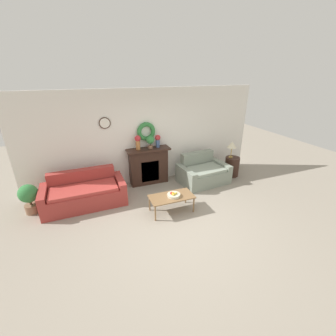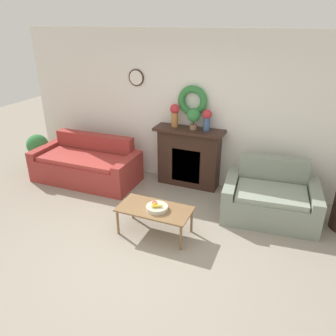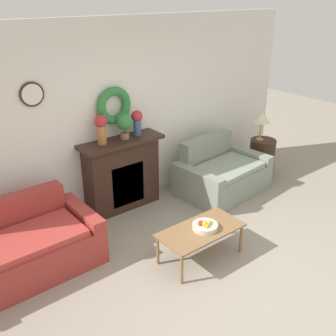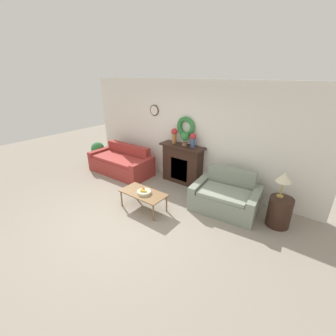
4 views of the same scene
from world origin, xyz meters
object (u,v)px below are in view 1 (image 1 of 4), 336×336
object	(u,v)px
couch_left	(85,193)
coffee_table	(172,198)
potted_plant_on_mantel	(150,140)
side_table_by_loveseat	(232,166)
fireplace	(149,166)
fruit_bowl	(174,195)
vase_on_mantel_left	(138,141)
loveseat_right	(203,173)
vase_on_mantel_right	(158,140)
table_lamp	(232,145)
potted_plant_floor_by_couch	(29,197)

from	to	relation	value
couch_left	coffee_table	size ratio (longest dim) A/B	1.91
couch_left	potted_plant_on_mantel	bearing A→B (deg)	14.76
side_table_by_loveseat	potted_plant_on_mantel	size ratio (longest dim) A/B	1.66
couch_left	side_table_by_loveseat	world-z (taller)	couch_left
fireplace	potted_plant_on_mantel	size ratio (longest dim) A/B	3.35
fruit_bowl	potted_plant_on_mantel	distance (m)	1.86
coffee_table	vase_on_mantel_left	world-z (taller)	vase_on_mantel_left
loveseat_right	side_table_by_loveseat	size ratio (longest dim) A/B	2.42
fireplace	couch_left	xyz separation A→B (m)	(-1.84, -0.55, -0.25)
coffee_table	vase_on_mantel_right	world-z (taller)	vase_on_mantel_right
loveseat_right	vase_on_mantel_left	bearing A→B (deg)	157.92
potted_plant_on_mantel	coffee_table	bearing A→B (deg)	-90.22
loveseat_right	table_lamp	xyz separation A→B (m)	(1.04, 0.11, 0.71)
side_table_by_loveseat	fruit_bowl	bearing A→B (deg)	-154.45
side_table_by_loveseat	vase_on_mantel_left	xyz separation A→B (m)	(-2.89, 0.47, 1.01)
coffee_table	potted_plant_on_mantel	world-z (taller)	potted_plant_on_mantel
couch_left	fruit_bowl	world-z (taller)	couch_left
vase_on_mantel_left	potted_plant_on_mantel	size ratio (longest dim) A/B	1.10
table_lamp	vase_on_mantel_left	distance (m)	2.88
vase_on_mantel_right	fruit_bowl	bearing A→B (deg)	-96.57
potted_plant_floor_by_couch	potted_plant_on_mantel	bearing A→B (deg)	8.82
loveseat_right	fireplace	bearing A→B (deg)	155.25
table_lamp	vase_on_mantel_left	size ratio (longest dim) A/B	1.25
coffee_table	vase_on_mantel_right	size ratio (longest dim) A/B	2.85
couch_left	side_table_by_loveseat	distance (m)	4.45
fruit_bowl	loveseat_right	bearing A→B (deg)	38.69
fireplace	loveseat_right	world-z (taller)	fireplace
loveseat_right	vase_on_mantel_right	xyz separation A→B (m)	(-1.22, 0.54, 0.99)
couch_left	potted_plant_on_mantel	world-z (taller)	potted_plant_on_mantel
loveseat_right	potted_plant_floor_by_couch	bearing A→B (deg)	174.08
loveseat_right	potted_plant_floor_by_couch	size ratio (longest dim) A/B	2.03
fruit_bowl	vase_on_mantel_right	xyz separation A→B (m)	(0.19, 1.67, 0.84)
fireplace	fruit_bowl	bearing A→B (deg)	-86.33
potted_plant_floor_by_couch	side_table_by_loveseat	bearing A→B (deg)	0.33
vase_on_mantel_right	potted_plant_floor_by_couch	world-z (taller)	vase_on_mantel_right
couch_left	table_lamp	size ratio (longest dim) A/B	3.91
couch_left	side_table_by_loveseat	xyz separation A→B (m)	(4.45, 0.09, 0.01)
coffee_table	potted_plant_on_mantel	size ratio (longest dim) A/B	2.81
couch_left	vase_on_mantel_left	distance (m)	1.94
potted_plant_floor_by_couch	vase_on_mantel_right	bearing A→B (deg)	8.57
table_lamp	side_table_by_loveseat	bearing A→B (deg)	-38.66
fruit_bowl	table_lamp	xyz separation A→B (m)	(2.45, 1.24, 0.56)
fireplace	potted_plant_floor_by_couch	size ratio (longest dim) A/B	1.70
table_lamp	coffee_table	bearing A→B (deg)	-153.92
fruit_bowl	side_table_by_loveseat	bearing A→B (deg)	25.55
fruit_bowl	vase_on_mantel_right	distance (m)	1.88
couch_left	vase_on_mantel_left	xyz separation A→B (m)	(1.56, 0.56, 1.02)
side_table_by_loveseat	potted_plant_floor_by_couch	distance (m)	5.65
couch_left	vase_on_mantel_right	world-z (taller)	vase_on_mantel_right
fireplace	potted_plant_on_mantel	xyz separation A→B (m)	(0.07, -0.01, 0.77)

